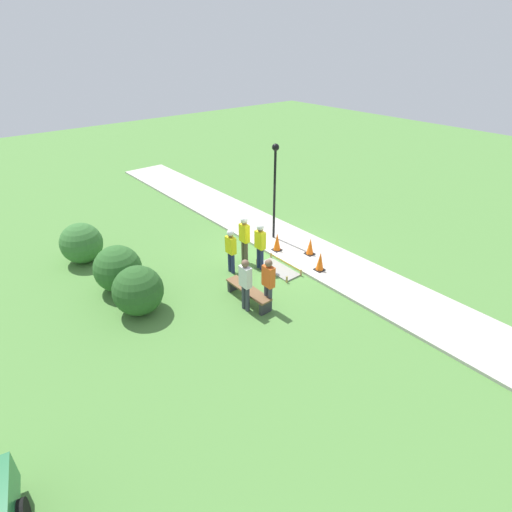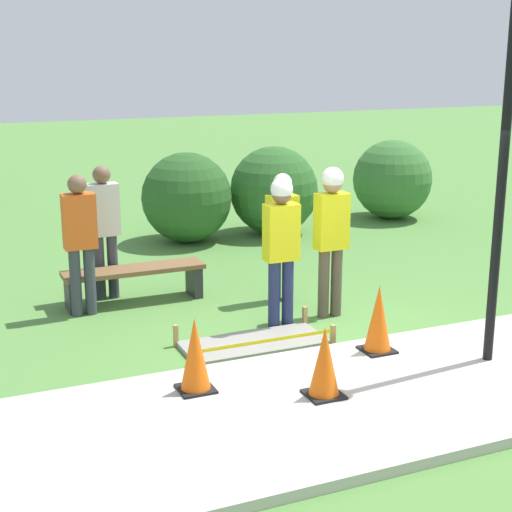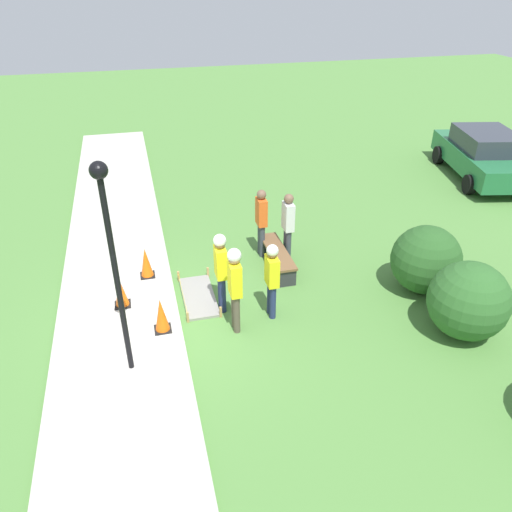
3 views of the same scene
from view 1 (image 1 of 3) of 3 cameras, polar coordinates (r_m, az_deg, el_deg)
The scene contains 16 objects.
ground_plane at distance 15.69m, azimuth 2.47°, elevation -0.14°, with size 60.00×60.00×0.00m, color #51843D.
sidewalk at distance 16.43m, azimuth 5.74°, elevation 1.38°, with size 28.00×2.51×0.10m.
wet_concrete_patch at distance 14.82m, azimuth 3.23°, elevation -1.89°, with size 1.69×0.75×0.25m.
traffic_cone_near_patch at distance 14.63m, azimuth 9.15°, elevation -0.74°, with size 0.34×0.34×0.73m.
traffic_cone_far_patch at distance 15.66m, azimuth 7.74°, elevation 1.38°, with size 0.34×0.34×0.69m.
traffic_cone_sidewalk_edge at distance 15.82m, azimuth 3.03°, elevation 2.04°, with size 0.34×0.34×0.74m.
park_bench at distance 12.98m, azimuth -1.10°, elevation -5.21°, with size 1.86×0.44×0.48m.
worker_supervisor at distance 14.39m, azimuth 0.60°, elevation 2.01°, with size 0.40×0.26×1.83m.
worker_assistant at distance 14.81m, azimuth -1.67°, elevation 3.03°, with size 0.40×0.27×1.89m.
worker_trainee at distance 14.24m, azimuth -3.62°, elevation 1.23°, with size 0.40×0.25×1.71m.
bystander_in_orange_shirt at distance 12.26m, azimuth 1.78°, elevation -3.67°, with size 0.40×0.24×1.79m.
bystander_in_gray_shirt at distance 12.23m, azimuth -1.52°, elevation -3.72°, with size 0.40×0.24×1.80m.
lamppost_near at distance 16.03m, azimuth 2.71°, elevation 11.00°, with size 0.28×0.28×3.95m.
shrub_rounded_near at distance 12.80m, azimuth -16.50°, elevation -4.75°, with size 1.56×1.56×1.56m.
shrub_rounded_mid at distance 16.40m, azimuth -23.67°, elevation 1.69°, with size 1.55×1.55×1.55m.
shrub_rounded_far at distance 14.14m, azimuth -19.14°, elevation -1.71°, with size 1.59×1.59×1.59m.
Camera 1 is at (-10.11, 9.22, 7.66)m, focal length 28.00 mm.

